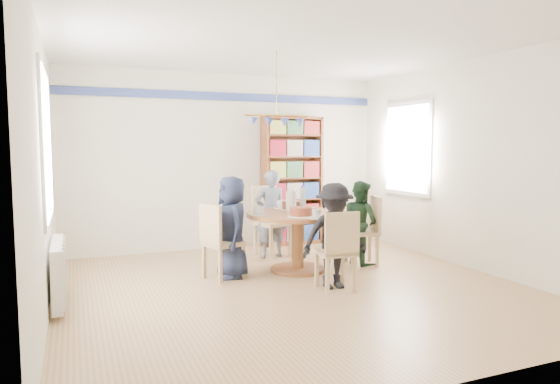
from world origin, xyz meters
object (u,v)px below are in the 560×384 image
radiator (58,272)px  chair_near (338,247)px  person_far (271,214)px  chair_left (218,238)px  person_left (232,227)px  person_right (361,223)px  person_near (334,236)px  chair_right (367,227)px  chair_far (269,217)px  dining_table (298,228)px  bookshelf (292,182)px

radiator → chair_near: bearing=-12.2°
radiator → person_far: person_far is taller
chair_left → radiator: bearing=-168.5°
person_left → person_right: (1.80, -0.01, -0.05)m
person_left → chair_left: bearing=-69.9°
chair_near → person_near: size_ratio=0.75×
chair_left → person_near: 1.39m
chair_right → person_left: 1.87m
chair_far → chair_near: bearing=-89.3°
person_far → chair_far: bearing=-98.8°
chair_near → dining_table: bearing=91.6°
radiator → person_right: 3.75m
chair_far → person_near: (0.05, -1.87, 0.03)m
chair_far → dining_table: bearing=-90.2°
chair_left → bookshelf: 2.46m
person_right → person_near: bearing=127.6°
chair_right → chair_far: chair_far is taller
person_far → person_near: (0.08, -1.74, -0.04)m
person_left → person_near: size_ratio=1.04×
person_near → bookshelf: bearing=79.2°
chair_right → person_near: person_near is taller
person_far → radiator: bearing=29.3°
person_far → person_near: bearing=97.3°
chair_far → person_left: 1.31m
person_left → person_near: person_left is taller
person_far → bookshelf: bearing=-126.4°
dining_table → person_near: 0.87m
person_right → person_left: bearing=82.5°
chair_right → chair_near: chair_right is taller
chair_right → bookshelf: (-0.36, 1.69, 0.50)m
dining_table → bookshelf: (0.65, 1.65, 0.46)m
person_near → radiator: bearing=173.1°
chair_left → dining_table: bearing=2.2°
chair_left → person_near: (1.11, -0.82, 0.09)m
chair_left → person_near: size_ratio=0.77×
chair_near → chair_right: bearing=44.4°
chair_near → bookshelf: size_ratio=0.43×
chair_far → person_right: bearing=-46.7°
radiator → person_left: size_ratio=0.81×
chair_far → person_far: 0.16m
radiator → chair_far: bearing=26.6°
chair_right → person_left: bearing=177.9°
person_right → bookshelf: 1.72m
chair_left → chair_far: 1.49m
chair_left → chair_right: bearing=-0.0°
person_right → person_near: person_near is taller
dining_table → chair_left: size_ratio=1.43×
chair_left → chair_far: bearing=44.5°
dining_table → chair_near: (0.03, -1.00, -0.07)m
chair_right → person_near: 1.27m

